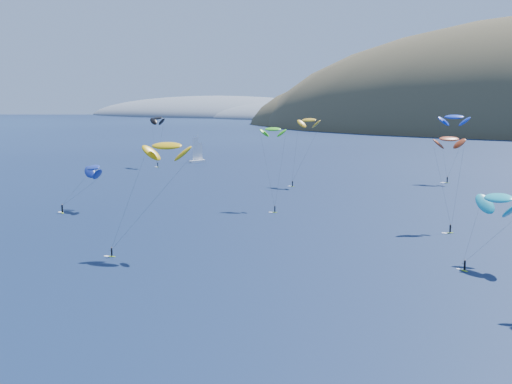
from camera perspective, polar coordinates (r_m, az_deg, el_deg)
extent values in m
ellipsoid|color=#3D3526|center=(661.76, 13.14, 4.56)|extent=(340.00, 240.00, 120.00)
ellipsoid|color=slate|center=(967.35, -3.12, 5.93)|extent=(400.00, 240.00, 60.00)
ellipsoid|color=slate|center=(860.34, 3.12, 5.76)|extent=(240.00, 180.00, 44.00)
cube|color=white|center=(296.98, -4.73, 2.46)|extent=(3.32, 8.26, 0.96)
cylinder|color=white|center=(296.95, -4.68, 3.55)|extent=(0.15, 0.15, 11.24)
cube|color=#90C415|center=(218.05, 2.94, 0.45)|extent=(1.35, 0.56, 0.07)
cylinder|color=black|center=(217.95, 2.94, 0.67)|extent=(0.31, 0.31, 1.40)
sphere|color=#8C6047|center=(217.85, 2.94, 0.88)|extent=(0.24, 0.24, 0.24)
ellipsoid|color=gold|center=(222.10, 4.26, 5.76)|extent=(8.34, 4.75, 4.41)
cube|color=#90C415|center=(126.46, -11.46, -5.09)|extent=(1.30, 0.68, 0.07)
cylinder|color=black|center=(126.29, -11.47, -4.74)|extent=(0.29, 0.29, 1.33)
sphere|color=#8C6047|center=(126.13, -11.48, -4.40)|extent=(0.22, 0.22, 0.22)
ellipsoid|color=#EAB50D|center=(126.72, -7.15, 3.69)|extent=(9.44, 6.19, 4.84)
cube|color=#90C415|center=(169.89, 1.52, -1.64)|extent=(1.31, 0.87, 0.07)
cylinder|color=black|center=(169.76, 1.52, -1.37)|extent=(0.30, 0.30, 1.36)
sphere|color=#8C6047|center=(169.63, 1.52, -1.11)|extent=(0.23, 0.23, 0.23)
ellipsoid|color=#40CC20|center=(177.76, 1.37, 5.05)|extent=(6.87, 5.28, 3.48)
cube|color=#90C415|center=(234.55, 15.04, 0.71)|extent=(1.64, 0.74, 0.09)
cylinder|color=black|center=(234.43, 15.05, 0.96)|extent=(0.37, 0.37, 1.69)
sphere|color=#8C6047|center=(234.32, 15.06, 1.19)|extent=(0.28, 0.28, 0.28)
ellipsoid|color=#1132BF|center=(237.86, 15.57, 5.81)|extent=(10.04, 6.05, 5.24)
cube|color=#90C415|center=(118.95, 16.34, -6.07)|extent=(1.31, 1.16, 0.08)
cylinder|color=black|center=(118.75, 16.36, -5.67)|extent=(0.32, 0.32, 1.46)
sphere|color=#8C6047|center=(118.56, 16.37, -5.27)|extent=(0.24, 0.24, 0.24)
ellipsoid|color=#17A4B9|center=(123.09, 18.82, -0.45)|extent=(10.27, 9.49, 5.35)
cube|color=#90C415|center=(150.04, 15.26, -3.18)|extent=(1.31, 1.23, 0.08)
cylinder|color=black|center=(149.88, 15.28, -2.85)|extent=(0.33, 0.33, 1.49)
sphere|color=#8C6047|center=(149.72, 15.29, -2.52)|extent=(0.25, 0.25, 0.25)
ellipsoid|color=#A93D1D|center=(155.01, 15.20, 4.12)|extent=(7.17, 6.89, 3.79)
cube|color=#90C415|center=(175.03, -15.24, -1.63)|extent=(1.63, 1.18, 0.09)
cylinder|color=black|center=(174.87, -15.25, -1.31)|extent=(0.38, 0.38, 1.71)
sphere|color=#8C6047|center=(174.72, -15.26, -0.98)|extent=(0.29, 0.29, 0.29)
ellipsoid|color=navy|center=(178.73, -12.89, 1.92)|extent=(9.76, 7.90, 4.95)
cube|color=#90C415|center=(278.02, -7.86, 1.98)|extent=(1.55, 0.92, 0.08)
cylinder|color=black|center=(277.92, -7.86, 2.17)|extent=(0.35, 0.35, 1.60)
sphere|color=#8C6047|center=(277.84, -7.87, 2.36)|extent=(0.27, 0.27, 0.27)
ellipsoid|color=black|center=(281.60, -7.88, 5.88)|extent=(9.56, 6.77, 4.85)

